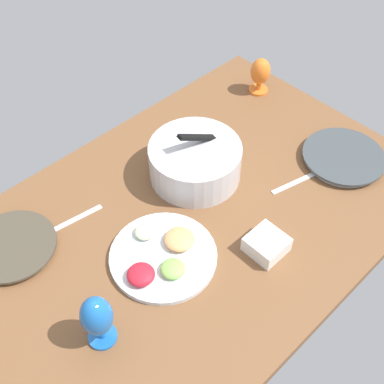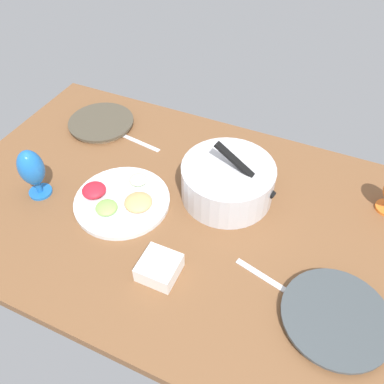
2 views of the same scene
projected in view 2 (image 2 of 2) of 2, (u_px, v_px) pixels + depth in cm
name	position (u px, v px, depth cm)	size (l,w,h in cm)	color
ground_plane	(173.00, 210.00, 136.07)	(160.00, 104.00, 4.00)	brown
dinner_plate_left	(101.00, 123.00, 165.60)	(27.31, 27.31, 2.46)	beige
dinner_plate_right	(336.00, 318.00, 104.87)	(29.54, 29.54, 2.70)	silver
mixing_bowl	(228.00, 180.00, 133.32)	(32.92, 31.69, 20.57)	silver
fruit_platter	(121.00, 200.00, 134.53)	(32.89, 32.89, 5.22)	silver
hurricane_glass_blue	(32.00, 169.00, 130.94)	(8.55, 8.55, 18.93)	blue
square_bowl_white	(159.00, 267.00, 113.95)	(11.11, 11.11, 5.61)	white
fork_by_left_plate	(141.00, 143.00, 157.93)	(18.00, 1.80, 0.60)	silver
fork_by_right_plate	(263.00, 276.00, 115.11)	(18.00, 1.80, 0.60)	silver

